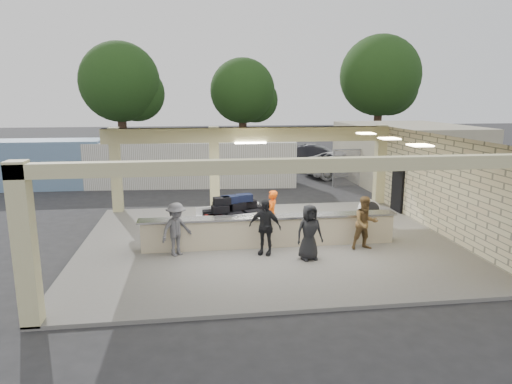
{
  "coord_description": "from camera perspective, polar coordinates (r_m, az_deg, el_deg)",
  "views": [
    {
      "loc": [
        -2.33,
        -14.22,
        4.8
      ],
      "look_at": [
        -0.25,
        1.0,
        1.54
      ],
      "focal_mm": 32.0,
      "sensor_mm": 36.0,
      "label": 1
    }
  ],
  "objects": [
    {
      "name": "container_blue",
      "position": [
        27.15,
        -28.63,
        3.02
      ],
      "size": [
        9.72,
        2.43,
        2.52
      ],
      "primitive_type": "cube",
      "rotation": [
        0.0,
        0.0,
        -0.01
      ],
      "color": "#6982A8",
      "rests_on": "ground"
    },
    {
      "name": "passenger_d",
      "position": [
        13.36,
        6.68,
        -5.01
      ],
      "size": [
        0.85,
        0.46,
        1.64
      ],
      "primitive_type": "imported",
      "rotation": [
        0.0,
        0.0,
        0.17
      ],
      "color": "black",
      "rests_on": "pavilion"
    },
    {
      "name": "passenger_b",
      "position": [
        13.67,
        1.13,
        -4.38
      ],
      "size": [
        1.05,
        0.78,
        1.7
      ],
      "primitive_type": "imported",
      "rotation": [
        0.0,
        0.0,
        -0.47
      ],
      "color": "black",
      "rests_on": "pavilion"
    },
    {
      "name": "passenger_c",
      "position": [
        13.79,
        -9.92,
        -4.61
      ],
      "size": [
        1.05,
        0.93,
        1.62
      ],
      "primitive_type": "imported",
      "rotation": [
        0.0,
        0.0,
        0.66
      ],
      "color": "#4E4E53",
      "rests_on": "pavilion"
    },
    {
      "name": "fence",
      "position": [
        27.03,
        21.88,
        3.15
      ],
      "size": [
        12.06,
        0.06,
        2.03
      ],
      "color": "gray",
      "rests_on": "ground"
    },
    {
      "name": "car_dark",
      "position": [
        30.59,
        7.59,
        4.36
      ],
      "size": [
        5.09,
        3.21,
        1.6
      ],
      "primitive_type": "imported",
      "rotation": [
        0.0,
        0.0,
        1.23
      ],
      "color": "black",
      "rests_on": "ground"
    },
    {
      "name": "car_white_b",
      "position": [
        31.61,
        15.91,
        4.15
      ],
      "size": [
        4.87,
        2.24,
        1.49
      ],
      "primitive_type": "imported",
      "rotation": [
        0.0,
        0.0,
        1.47
      ],
      "color": "silver",
      "rests_on": "ground"
    },
    {
      "name": "ground",
      "position": [
        15.18,
        1.44,
        -6.46
      ],
      "size": [
        120.0,
        120.0,
        0.0
      ],
      "primitive_type": "plane",
      "color": "#262628",
      "rests_on": "ground"
    },
    {
      "name": "tree_mid",
      "position": [
        40.64,
        -1.26,
        12.21
      ],
      "size": [
        6.0,
        5.6,
        8.0
      ],
      "color": "#382619",
      "rests_on": "ground"
    },
    {
      "name": "tree_left",
      "position": [
        38.75,
        -16.14,
        12.69
      ],
      "size": [
        6.6,
        6.3,
        9.0
      ],
      "color": "#382619",
      "rests_on": "ground"
    },
    {
      "name": "tree_right",
      "position": [
        42.77,
        15.55,
        13.45
      ],
      "size": [
        7.2,
        7.0,
        10.0
      ],
      "color": "#382619",
      "rests_on": "ground"
    },
    {
      "name": "baggage_handler",
      "position": [
        15.24,
        1.97,
        -2.82
      ],
      "size": [
        0.48,
        0.66,
        1.62
      ],
      "primitive_type": "imported",
      "rotation": [
        0.0,
        0.0,
        4.43
      ],
      "color": "#FA560D",
      "rests_on": "pavilion"
    },
    {
      "name": "car_white_a",
      "position": [
        28.15,
        11.28,
        3.48
      ],
      "size": [
        5.64,
        3.47,
        1.5
      ],
      "primitive_type": "imported",
      "rotation": [
        0.0,
        0.0,
        1.77
      ],
      "color": "silver",
      "rests_on": "ground"
    },
    {
      "name": "pavilion",
      "position": [
        15.49,
        1.85,
        -0.91
      ],
      "size": [
        12.01,
        10.0,
        3.55
      ],
      "color": "slate",
      "rests_on": "ground"
    },
    {
      "name": "adjacent_building",
      "position": [
        27.14,
        18.17,
        4.61
      ],
      "size": [
        6.0,
        8.0,
        3.2
      ],
      "primitive_type": "cube",
      "color": "#B1A98C",
      "rests_on": "ground"
    },
    {
      "name": "luggage_cart",
      "position": [
        15.62,
        -2.87,
        -2.62
      ],
      "size": [
        2.63,
        1.98,
        1.37
      ],
      "rotation": [
        0.0,
        0.0,
        0.24
      ],
      "color": "white",
      "rests_on": "pavilion"
    },
    {
      "name": "passenger_a",
      "position": [
        14.51,
        13.51,
        -3.8
      ],
      "size": [
        0.84,
        0.42,
        1.68
      ],
      "primitive_type": "imported",
      "rotation": [
        0.0,
        0.0,
        0.07
      ],
      "color": "brown",
      "rests_on": "pavilion"
    },
    {
      "name": "drum_fan",
      "position": [
        17.64,
        13.93,
        -2.24
      ],
      "size": [
        0.8,
        0.45,
        0.89
      ],
      "rotation": [
        0.0,
        0.0,
        -0.01
      ],
      "color": "white",
      "rests_on": "pavilion"
    },
    {
      "name": "container_white",
      "position": [
        24.88,
        -8.03,
        3.54
      ],
      "size": [
        11.2,
        3.02,
        2.4
      ],
      "primitive_type": "cube",
      "rotation": [
        0.0,
        0.0,
        -0.07
      ],
      "color": "white",
      "rests_on": "ground"
    },
    {
      "name": "baggage_counter",
      "position": [
        14.54,
        1.77,
        -4.88
      ],
      "size": [
        8.2,
        0.58,
        0.98
      ],
      "color": "#C2B191",
      "rests_on": "pavilion"
    }
  ]
}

